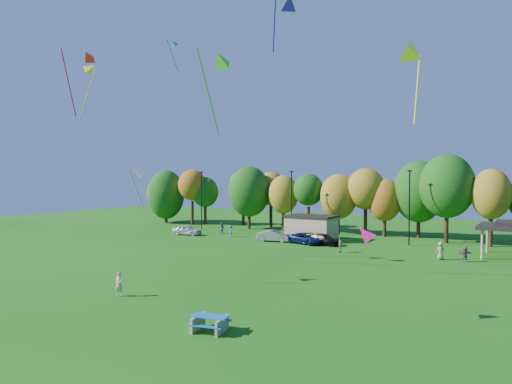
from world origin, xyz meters
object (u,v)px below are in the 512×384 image
Objects in this scene: car_c at (306,238)px; car_d at (323,239)px; picnic_table at (210,322)px; kite_flyer at (119,284)px; car_a at (187,230)px; car_b at (274,236)px.

car_d is (2.11, 0.47, -0.02)m from car_c.
picnic_table is 32.83m from car_c.
car_d reaches higher than picnic_table.
car_d is (-7.43, 31.89, 0.17)m from picnic_table.
picnic_table is 32.74m from car_d.
kite_flyer is 29.12m from car_c.
car_a is (-27.59, 30.20, 0.22)m from picnic_table.
car_c reaches higher than car_d.
car_d is (6.48, 0.75, -0.06)m from car_b.
car_a is 13.72m from car_b.
picnic_table is 34.10m from car_b.
car_b is 0.89× the size of car_c.
picnic_table is 0.55× the size of car_a.
car_d is (2.33, 29.58, -0.19)m from kite_flyer.
kite_flyer is 0.41× the size of car_a.
kite_flyer is at bearing 153.58° from picnic_table.
car_b is at bearing 108.70° from car_c.
car_b reaches higher than car_d.
picnic_table is at bearing -158.15° from car_d.
kite_flyer is 0.35× the size of car_c.
car_c is at bearing 74.38° from kite_flyer.
car_b reaches higher than car_c.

